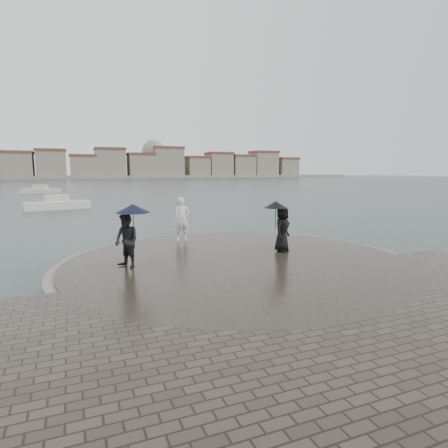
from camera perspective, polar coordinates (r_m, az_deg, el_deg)
name	(u,v)px	position (r m, az deg, el deg)	size (l,w,h in m)	color
ground	(292,301)	(10.40, 10.28, -11.47)	(400.00, 400.00, 0.00)	#2B3835
kerb_ring	(238,265)	(13.30, 2.14, -6.25)	(12.50, 12.50, 0.32)	gray
quay_tip	(238,264)	(13.29, 2.14, -6.16)	(11.90, 11.90, 0.36)	#2D261E
statue	(182,219)	(16.63, -6.42, 0.73)	(0.71, 0.46, 1.94)	white
visitor_left	(128,232)	(12.38, -14.39, -1.20)	(1.32, 1.20, 2.04)	black
visitor_right	(281,224)	(14.51, 8.64, 0.03)	(1.23, 1.05, 1.95)	black
far_skyline	(67,165)	(168.95, -22.85, 8.27)	(260.00, 20.00, 37.00)	gray
boats	(47,196)	(50.23, -25.42, 3.86)	(8.81, 29.63, 1.50)	silver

